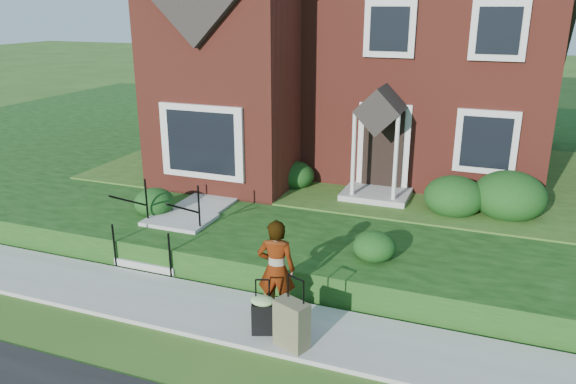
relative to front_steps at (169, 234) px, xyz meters
The scene contains 10 objects.
ground 3.14m from the front_steps, 36.42° to the right, with size 120.00×120.00×0.00m, color #2D5119.
sidewalk 3.14m from the front_steps, 36.42° to the right, with size 60.00×1.60×0.08m, color #9E9B93.
terrace 11.15m from the front_steps, 54.33° to the left, with size 44.00×20.00×0.60m, color #13330E.
walkway 3.16m from the front_steps, 90.00° to the left, with size 1.20×6.00×0.06m, color #9E9B93.
main_house 9.41m from the front_steps, 73.56° to the left, with size 10.40×10.20×9.40m.
front_steps is the anchor object (origin of this frame).
foundation_shrubs 4.89m from the front_steps, 39.00° to the left, with size 10.07×4.54×1.13m.
woman 3.57m from the front_steps, 27.42° to the right, with size 0.64×0.42×1.75m, color #999999.
suitcase_black 3.83m from the front_steps, 35.12° to the right, with size 0.48×0.43×0.94m.
suitcase_olive 4.40m from the front_steps, 32.73° to the right, with size 0.61×0.48×1.16m.
Camera 1 is at (3.84, -7.60, 5.15)m, focal length 35.00 mm.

